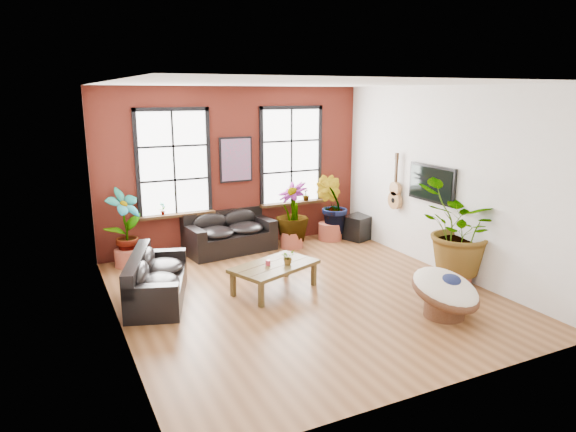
% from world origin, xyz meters
% --- Properties ---
extents(room, '(6.04, 6.54, 3.54)m').
position_xyz_m(room, '(0.00, 0.15, 1.75)').
color(room, brown).
rests_on(room, ground).
extents(sofa_back, '(1.98, 1.14, 0.87)m').
position_xyz_m(sofa_back, '(-0.30, 2.92, 0.39)').
color(sofa_back, black).
rests_on(sofa_back, ground).
extents(sofa_left, '(1.40, 2.13, 0.78)m').
position_xyz_m(sofa_left, '(-2.32, 0.88, 0.35)').
color(sofa_left, black).
rests_on(sofa_left, ground).
extents(coffee_table, '(1.69, 1.33, 0.57)m').
position_xyz_m(coffee_table, '(-0.37, 0.38, 0.42)').
color(coffee_table, '#453719').
rests_on(coffee_table, ground).
extents(papasan_chair, '(1.41, 1.41, 0.80)m').
position_xyz_m(papasan_chair, '(1.54, -1.74, 0.41)').
color(papasan_chair, brown).
rests_on(papasan_chair, ground).
extents(poster, '(0.74, 0.06, 0.98)m').
position_xyz_m(poster, '(0.00, 3.18, 1.95)').
color(poster, black).
rests_on(poster, room).
extents(tv_wall_unit, '(0.13, 1.86, 1.20)m').
position_xyz_m(tv_wall_unit, '(2.93, 0.60, 1.54)').
color(tv_wall_unit, black).
rests_on(tv_wall_unit, room).
extents(media_box, '(0.82, 0.75, 0.56)m').
position_xyz_m(media_box, '(2.77, 2.50, 0.28)').
color(media_box, black).
rests_on(media_box, ground).
extents(pot_back_left, '(0.61, 0.61, 0.34)m').
position_xyz_m(pot_back_left, '(-2.47, 2.85, 0.17)').
color(pot_back_left, brown).
rests_on(pot_back_left, ground).
extents(pot_back_right, '(0.67, 0.67, 0.40)m').
position_xyz_m(pot_back_right, '(2.13, 2.72, 0.20)').
color(pot_back_right, brown).
rests_on(pot_back_right, ground).
extents(pot_right_wall, '(0.60, 0.60, 0.41)m').
position_xyz_m(pot_right_wall, '(2.69, -0.76, 0.21)').
color(pot_right_wall, brown).
rests_on(pot_right_wall, ground).
extents(pot_mid, '(0.62, 0.62, 0.37)m').
position_xyz_m(pot_mid, '(1.04, 2.56, 0.18)').
color(pot_mid, brown).
rests_on(pot_mid, ground).
extents(floor_plant_back_left, '(0.90, 0.82, 1.42)m').
position_xyz_m(floor_plant_back_left, '(-2.45, 2.88, 0.86)').
color(floor_plant_back_left, '#1E4F15').
rests_on(floor_plant_back_left, ground).
extents(floor_plant_back_right, '(0.94, 0.95, 1.35)m').
position_xyz_m(floor_plant_back_right, '(2.17, 2.74, 0.82)').
color(floor_plant_back_right, '#1E4F15').
rests_on(floor_plant_back_right, ground).
extents(floor_plant_right_wall, '(1.91, 1.80, 1.70)m').
position_xyz_m(floor_plant_right_wall, '(2.72, -0.76, 1.01)').
color(floor_plant_right_wall, '#1E4F15').
rests_on(floor_plant_right_wall, ground).
extents(floor_plant_mid, '(0.88, 0.88, 1.32)m').
position_xyz_m(floor_plant_mid, '(1.07, 2.59, 0.80)').
color(floor_plant_mid, '#1E4F15').
rests_on(floor_plant_mid, ground).
extents(table_plant, '(0.30, 0.28, 0.26)m').
position_xyz_m(table_plant, '(-0.16, 0.28, 0.61)').
color(table_plant, '#1E4F15').
rests_on(table_plant, coffee_table).
extents(sill_plant_left, '(0.17, 0.17, 0.27)m').
position_xyz_m(sill_plant_left, '(-1.65, 3.13, 1.04)').
color(sill_plant_left, '#1E4F15').
rests_on(sill_plant_left, room).
extents(sill_plant_right, '(0.19, 0.19, 0.27)m').
position_xyz_m(sill_plant_right, '(1.70, 3.13, 1.04)').
color(sill_plant_right, '#1E4F15').
rests_on(sill_plant_right, room).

